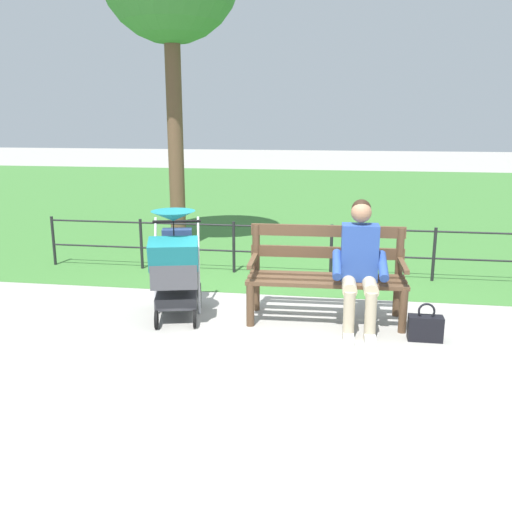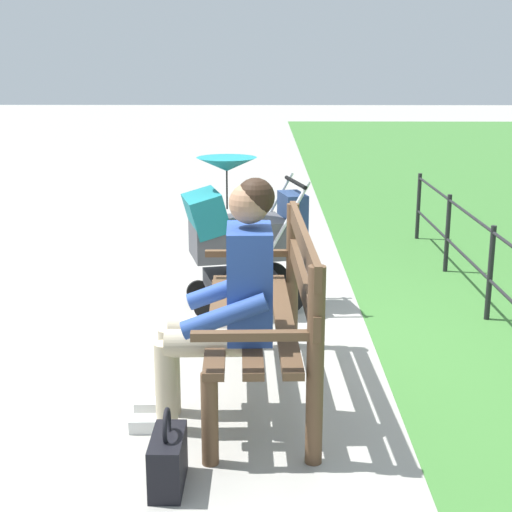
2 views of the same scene
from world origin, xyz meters
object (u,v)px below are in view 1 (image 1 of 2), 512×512
object	(u,v)px
park_bench	(326,270)
person_on_bench	(360,262)
handbag	(425,327)
stroller	(175,263)

from	to	relation	value
park_bench	person_on_bench	xyz separation A→B (m)	(-0.33, 0.22, 0.15)
person_on_bench	handbag	world-z (taller)	person_on_bench
person_on_bench	handbag	bearing A→B (deg)	159.30
park_bench	handbag	world-z (taller)	park_bench
handbag	person_on_bench	bearing A→B (deg)	-20.70
park_bench	stroller	world-z (taller)	stroller
handbag	park_bench	bearing A→B (deg)	-25.74
person_on_bench	stroller	xyz separation A→B (m)	(1.86, 0.02, -0.08)
person_on_bench	handbag	size ratio (longest dim) A/B	3.45
handbag	stroller	bearing A→B (deg)	-4.92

